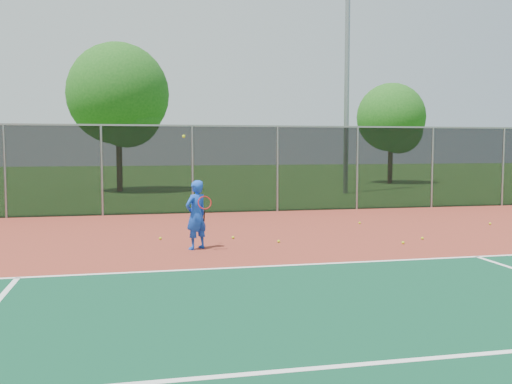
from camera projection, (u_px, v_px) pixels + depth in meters
ground at (475, 302)px, 8.54m from camera, size 120.00×120.00×0.00m
court_apron at (412, 273)px, 10.49m from camera, size 30.00×20.00×0.02m
fence_back at (277, 168)px, 20.11m from camera, size 30.00×0.06×3.03m
tennis_player at (196, 215)px, 12.75m from camera, size 0.68×0.73×2.56m
practice_ball_0 at (233, 237)px, 14.22m from camera, size 0.07×0.07×0.07m
practice_ball_2 at (403, 243)px, 13.46m from camera, size 0.07×0.07×0.07m
practice_ball_3 at (360, 223)px, 16.90m from camera, size 0.07×0.07×0.07m
practice_ball_4 at (490, 224)px, 16.74m from camera, size 0.07×0.07×0.07m
practice_ball_6 at (160, 238)px, 14.07m from camera, size 0.07×0.07×0.07m
practice_ball_7 at (422, 238)px, 14.10m from camera, size 0.07×0.07×0.07m
practice_ball_8 at (279, 241)px, 13.64m from camera, size 0.07×0.07×0.07m
floodlight_n at (347, 45)px, 27.47m from camera, size 0.90×0.40×12.77m
tree_back_left at (120, 98)px, 28.62m from camera, size 5.11×5.11×7.50m
tree_back_mid at (393, 121)px, 35.11m from camera, size 4.21×4.21×6.19m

